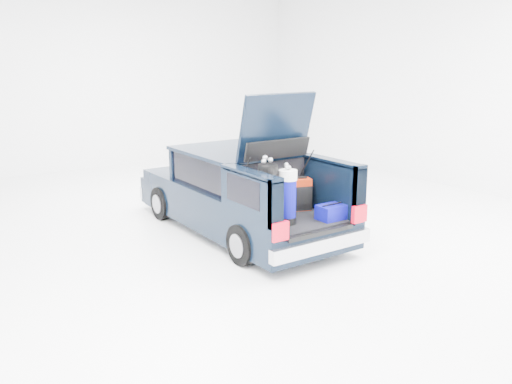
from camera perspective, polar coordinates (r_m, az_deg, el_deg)
ground at (r=9.60m, az=-1.69°, el=-4.14°), size 14.00×14.00×0.00m
car at (r=9.50m, az=-2.06°, el=-0.11°), size 1.87×4.65×2.47m
red_suitcase at (r=8.69m, az=4.69°, el=-0.25°), size 0.38×0.31×0.54m
black_golf_bag at (r=7.83m, az=1.16°, el=-0.28°), size 0.33×0.36×1.01m
blue_golf_bag at (r=7.93m, az=3.35°, el=-0.46°), size 0.33×0.33×0.91m
blue_duffel at (r=8.29m, az=8.04°, el=-2.08°), size 0.46×0.30×0.24m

